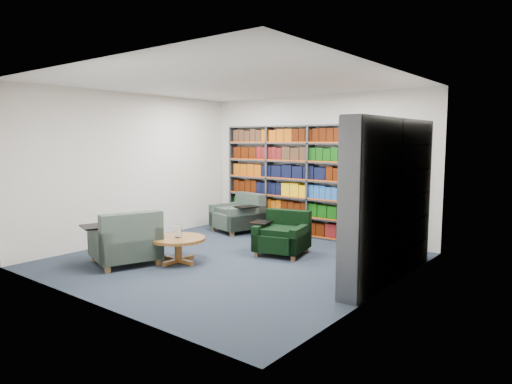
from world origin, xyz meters
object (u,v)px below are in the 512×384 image
Objects in this scene: chair_teal_left at (241,216)px; coffee_table at (178,243)px; chair_green_right at (284,237)px; chair_teal_front at (127,243)px.

chair_teal_left is 2.65m from coffee_table.
chair_green_right is at bearing -29.15° from chair_teal_left.
chair_green_right is 2.57m from chair_teal_front.
chair_teal_front is at bearing -84.71° from chair_teal_left.
chair_teal_front is at bearing -134.49° from coffee_table.
coffee_table is (0.55, 0.56, -0.02)m from chair_teal_front.
chair_teal_left is 2.06m from chair_green_right.
chair_teal_left is at bearing 150.85° from chair_green_right.
chair_green_right is 1.79m from coffee_table.
coffee_table is (0.84, -2.52, 0.00)m from chair_teal_left.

